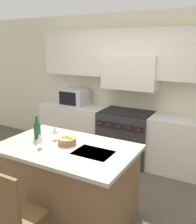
{
  "coord_description": "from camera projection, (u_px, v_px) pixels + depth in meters",
  "views": [
    {
      "loc": [
        1.66,
        -2.47,
        2.11
      ],
      "look_at": [
        -0.01,
        0.55,
        1.19
      ],
      "focal_mm": 40.0,
      "sensor_mm": 36.0,
      "label": 1
    }
  ],
  "objects": [
    {
      "name": "kitchen_island",
      "position": [
        68.0,
        181.0,
        3.12
      ],
      "size": [
        1.65,
        1.03,
        0.94
      ],
      "color": "brown",
      "rests_on": "ground_plane"
    },
    {
      "name": "microwave",
      "position": [
        75.0,
        97.0,
        5.03
      ],
      "size": [
        0.5,
        0.42,
        0.32
      ],
      "color": "#B7B7BC",
      "rests_on": "back_counter"
    },
    {
      "name": "wine_bottle",
      "position": [
        37.0,
        130.0,
        3.23
      ],
      "size": [
        0.09,
        0.09,
        0.31
      ],
      "color": "#194723",
      "rests_on": "kitchen_island"
    },
    {
      "name": "island_chair",
      "position": [
        13.0,
        213.0,
        2.39
      ],
      "size": [
        0.42,
        0.4,
        1.02
      ],
      "color": "brown",
      "rests_on": "ground_plane"
    },
    {
      "name": "back_counter",
      "position": [
        126.0,
        136.0,
        4.67
      ],
      "size": [
        3.65,
        0.62,
        0.95
      ],
      "color": "silver",
      "rests_on": "ground_plane"
    },
    {
      "name": "range_stove",
      "position": [
        126.0,
        136.0,
        4.65
      ],
      "size": [
        0.95,
        0.7,
        0.95
      ],
      "color": "#2D2D33",
      "rests_on": "ground_plane"
    },
    {
      "name": "ground_plane",
      "position": [
        79.0,
        205.0,
        3.42
      ],
      "size": [
        10.0,
        10.0,
        0.0
      ],
      "primitive_type": "plane",
      "color": "brown"
    },
    {
      "name": "wine_glass_near",
      "position": [
        40.0,
        138.0,
        2.94
      ],
      "size": [
        0.07,
        0.07,
        0.18
      ],
      "color": "white",
      "rests_on": "kitchen_island"
    },
    {
      "name": "back_cabinetry",
      "position": [
        133.0,
        74.0,
        4.59
      ],
      "size": [
        10.0,
        0.46,
        2.7
      ],
      "color": "beige",
      "rests_on": "ground_plane"
    },
    {
      "name": "fruit_bowl",
      "position": [
        67.0,
        140.0,
        3.07
      ],
      "size": [
        0.23,
        0.23,
        0.1
      ],
      "color": "#996B47",
      "rests_on": "kitchen_island"
    },
    {
      "name": "wine_glass_far",
      "position": [
        55.0,
        130.0,
        3.2
      ],
      "size": [
        0.07,
        0.07,
        0.18
      ],
      "color": "white",
      "rests_on": "kitchen_island"
    }
  ]
}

